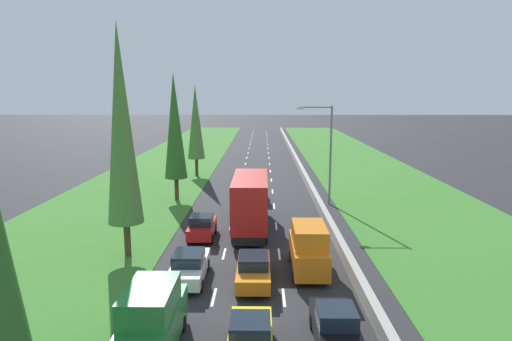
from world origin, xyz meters
TOP-DOWN VIEW (x-y plane):
  - ground_plane at (0.00, 60.00)m, footprint 300.00×300.00m
  - grass_verge_left at (-12.65, 60.00)m, footprint 14.00×140.00m
  - grass_verge_right at (14.35, 60.00)m, footprint 14.00×140.00m
  - median_barrier at (5.70, 60.00)m, footprint 0.44×120.00m
  - lane_markings at (0.00, 60.00)m, footprint 3.64×116.00m
  - yellow_hatchback_centre_lane at (0.21, 15.95)m, footprint 1.74×3.90m
  - orange_sedan_centre_lane at (0.21, 22.65)m, footprint 1.82×4.50m
  - red_box_truck_centre_lane at (-0.20, 32.07)m, footprint 2.46×9.40m
  - silver_hatchback_centre_lane at (0.16, 41.03)m, footprint 1.74×3.90m
  - black_hatchback_right_lane at (3.61, 16.85)m, footprint 1.74×3.90m
  - green_van_left_lane at (-3.62, 16.27)m, footprint 1.96×4.90m
  - white_sedan_left_lane at (-3.30, 23.00)m, footprint 1.82×4.50m
  - red_hatchback_left_lane at (-3.56, 30.04)m, footprint 1.74×3.90m
  - orange_van_right_lane at (3.30, 24.24)m, footprint 1.96×4.90m
  - poplar_tree_second at (-7.75, 26.56)m, footprint 2.16×2.16m
  - poplar_tree_third at (-7.46, 41.06)m, footprint 2.10×2.10m
  - poplar_tree_fourth at (-7.39, 53.50)m, footprint 2.08×2.08m
  - street_light_mast at (6.50, 39.79)m, footprint 3.20×0.28m

SIDE VIEW (x-z plane):
  - ground_plane at x=0.00m, z-range 0.00..0.00m
  - lane_markings at x=0.00m, z-range 0.00..0.01m
  - grass_verge_left at x=-12.65m, z-range 0.00..0.04m
  - grass_verge_right at x=14.35m, z-range 0.00..0.04m
  - median_barrier at x=5.70m, z-range 0.00..0.85m
  - orange_sedan_centre_lane at x=0.21m, z-range -0.01..1.63m
  - white_sedan_left_lane at x=-3.30m, z-range -0.01..1.63m
  - yellow_hatchback_centre_lane at x=0.21m, z-range -0.02..1.70m
  - silver_hatchback_centre_lane at x=0.16m, z-range -0.02..1.70m
  - black_hatchback_right_lane at x=3.61m, z-range -0.02..1.70m
  - red_hatchback_left_lane at x=-3.56m, z-range -0.02..1.70m
  - green_van_left_lane at x=-3.62m, z-range -0.01..2.81m
  - orange_van_right_lane at x=3.30m, z-range -0.01..2.81m
  - red_box_truck_centre_lane at x=-0.20m, z-range 0.09..4.27m
  - street_light_mast at x=6.50m, z-range 0.73..9.73m
  - poplar_tree_fourth at x=-7.39m, z-range 1.05..12.13m
  - poplar_tree_third at x=-7.46m, z-range 1.05..13.07m
  - poplar_tree_second at x=-7.75m, z-range 1.05..15.31m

